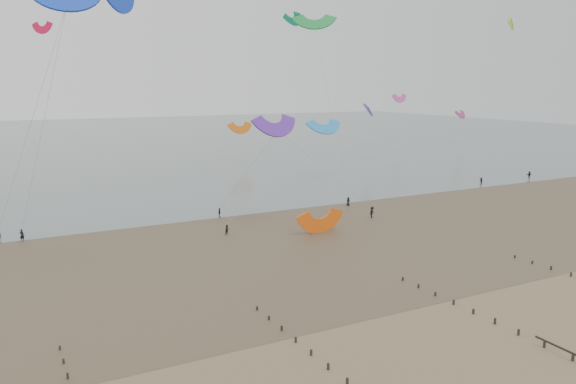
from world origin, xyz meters
name	(u,v)px	position (x,y,z in m)	size (l,w,h in m)	color
ground	(453,328)	(0.00, 0.00, 0.00)	(500.00, 500.00, 0.00)	brown
sea_and_shore	(255,241)	(-4.08, 34.40, 0.01)	(500.00, 665.00, 0.03)	#475654
kitesurfer_lead	(22,235)	(-32.99, 49.77, 0.88)	(0.64, 0.42, 1.76)	black
kitesurfers	(388,198)	(28.81, 46.92, 0.84)	(112.36, 16.04, 1.89)	black
grounded_kite	(320,232)	(6.67, 34.38, 0.00)	(6.82, 3.57, 5.19)	#FF5E10
kites_airborne	(102,94)	(-13.58, 93.07, 19.63)	(245.53, 128.04, 37.33)	#278EDE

